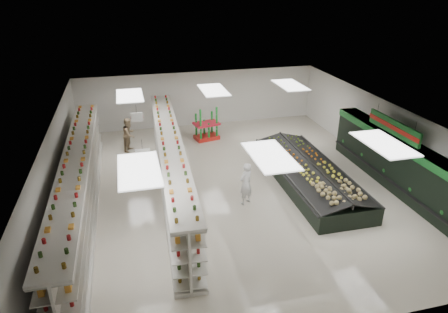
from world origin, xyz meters
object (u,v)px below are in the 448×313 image
object	(u,v)px
produce_island	(309,173)
shopper_background	(129,134)
gondola_center	(171,166)
soda_endcap	(206,125)
shopper_main	(246,184)
gondola_left	(80,188)

from	to	relation	value
produce_island	shopper_background	size ratio (longest dim) A/B	4.15
gondola_center	soda_endcap	distance (m)	5.71
soda_endcap	produce_island	bearing A→B (deg)	-62.38
shopper_main	shopper_background	world-z (taller)	shopper_background
produce_island	soda_endcap	distance (m)	6.94
gondola_left	shopper_background	world-z (taller)	gondola_left
shopper_main	shopper_background	size ratio (longest dim) A/B	1.00
produce_island	gondola_center	bearing A→B (deg)	169.72
shopper_background	shopper_main	bearing A→B (deg)	-119.88
gondola_left	shopper_main	bearing A→B (deg)	-7.76
gondola_center	shopper_background	world-z (taller)	gondola_center
gondola_left	gondola_center	bearing A→B (deg)	17.38
gondola_left	shopper_main	world-z (taller)	gondola_left
produce_island	soda_endcap	bearing A→B (deg)	117.62
gondola_left	produce_island	distance (m)	9.31
produce_island	soda_endcap	xyz separation A→B (m)	(-3.21, 6.14, 0.33)
gondola_left	soda_endcap	bearing A→B (deg)	45.65
gondola_left	soda_endcap	distance (m)	8.67
gondola_center	shopper_background	size ratio (longest dim) A/B	7.42
gondola_left	gondola_center	xyz separation A→B (m)	(3.51, 1.09, -0.02)
gondola_left	produce_island	bearing A→B (deg)	0.38
produce_island	shopper_main	world-z (taller)	shopper_main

